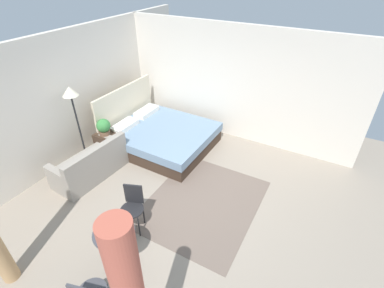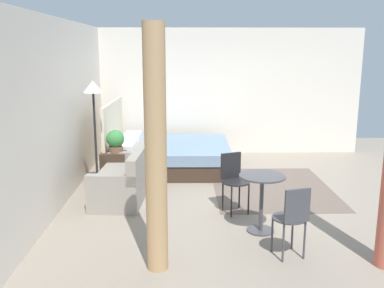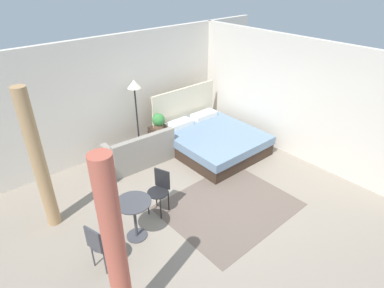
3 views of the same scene
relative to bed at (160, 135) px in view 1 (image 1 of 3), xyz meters
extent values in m
cube|color=gray|center=(-1.41, -1.34, -0.29)|extent=(8.48, 8.72, 0.02)
cube|color=silver|center=(-1.41, 1.52, 1.08)|extent=(8.48, 0.12, 2.72)
cube|color=silver|center=(1.32, -1.34, 1.08)|extent=(0.12, 5.72, 2.72)
cube|color=#66564C|center=(-1.25, -1.80, -0.28)|extent=(2.34, 1.93, 0.01)
cube|color=#38281E|center=(0.00, -0.09, -0.14)|extent=(1.94, 2.20, 0.29)
cube|color=slate|center=(0.00, -0.09, 0.11)|extent=(1.98, 2.24, 0.20)
cube|color=beige|center=(0.02, 1.02, 0.37)|extent=(1.96, 0.09, 1.30)
cube|color=white|center=(-0.41, 0.72, 0.27)|extent=(0.69, 0.33, 0.12)
cube|color=white|center=(0.43, 0.70, 0.27)|extent=(0.69, 0.33, 0.12)
cube|color=gray|center=(-1.66, 0.64, -0.07)|extent=(1.55, 0.82, 0.41)
cube|color=gray|center=(-1.68, 0.35, 0.32)|extent=(1.51, 0.24, 0.37)
cube|color=gray|center=(-0.98, 0.59, 0.21)|extent=(0.19, 0.72, 0.15)
cube|color=gray|center=(-2.34, 0.69, 0.21)|extent=(0.19, 0.72, 0.15)
cube|color=#38281E|center=(-0.84, 0.88, -0.01)|extent=(0.52, 0.42, 0.55)
cylinder|color=brown|center=(-0.94, 0.83, 0.32)|extent=(0.23, 0.23, 0.11)
sphere|color=#387F3D|center=(-0.94, 0.83, 0.51)|extent=(0.30, 0.30, 0.30)
cylinder|color=black|center=(-1.37, 1.08, -0.27)|extent=(0.31, 0.31, 0.02)
cylinder|color=black|center=(-1.37, 1.08, 0.54)|extent=(0.04, 0.04, 1.59)
cone|color=beige|center=(-1.37, 1.08, 1.43)|extent=(0.31, 0.31, 0.19)
cylinder|color=#3F3F44|center=(-2.99, -1.30, -0.27)|extent=(0.35, 0.35, 0.02)
cylinder|color=#3F3F44|center=(-2.99, -1.30, 0.08)|extent=(0.05, 0.05, 0.72)
cylinder|color=#3F3F44|center=(-2.99, -1.30, 0.45)|extent=(0.58, 0.58, 0.02)
cylinder|color=black|center=(-2.52, -0.98, -0.06)|extent=(0.02, 0.02, 0.44)
cylinder|color=black|center=(-2.42, -1.23, -0.06)|extent=(0.02, 0.02, 0.44)
cylinder|color=black|center=(-2.27, -0.88, -0.06)|extent=(0.02, 0.02, 0.44)
cylinder|color=black|center=(-2.17, -1.13, -0.06)|extent=(0.02, 0.02, 0.44)
cylinder|color=black|center=(-2.35, -1.05, 0.17)|extent=(0.50, 0.50, 0.02)
cube|color=black|center=(-2.19, -1.00, 0.37)|extent=(0.14, 0.30, 0.38)
camera|label=1|loc=(-4.68, -3.46, 3.61)|focal=26.36mm
camera|label=2|loc=(-8.08, -0.31, 1.99)|focal=40.17mm
camera|label=3|loc=(-4.92, -4.91, 3.78)|focal=30.18mm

